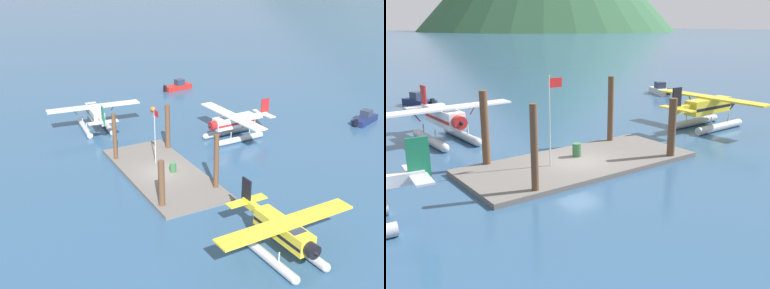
{
  "view_description": "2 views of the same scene",
  "coord_description": "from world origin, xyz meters",
  "views": [
    {
      "loc": [
        35.57,
        -16.05,
        18.66
      ],
      "look_at": [
        -0.14,
        3.11,
        2.3
      ],
      "focal_mm": 44.39,
      "sensor_mm": 36.0,
      "label": 1
    },
    {
      "loc": [
        -15.71,
        -21.22,
        8.67
      ],
      "look_at": [
        0.34,
        0.55,
        1.18
      ],
      "focal_mm": 40.99,
      "sensor_mm": 36.0,
      "label": 2
    }
  ],
  "objects": [
    {
      "name": "ground_plane",
      "position": [
        0.0,
        0.0,
        0.0
      ],
      "size": [
        1200.0,
        1200.0,
        0.0
      ],
      "primitive_type": "plane",
      "color": "#2D5175"
    },
    {
      "name": "dock_platform",
      "position": [
        0.0,
        0.0,
        0.15
      ],
      "size": [
        14.85,
        6.38,
        0.3
      ],
      "primitive_type": "cube",
      "color": "#66605B",
      "rests_on": "ground"
    },
    {
      "name": "piling_near_left",
      "position": [
        -4.82,
        -2.7,
        2.43
      ],
      "size": [
        0.39,
        0.39,
        4.85
      ],
      "primitive_type": "cylinder",
      "color": "brown",
      "rests_on": "ground"
    },
    {
      "name": "piling_near_right",
      "position": [
        5.56,
        -2.62,
        2.04
      ],
      "size": [
        0.51,
        0.51,
        4.09
      ],
      "primitive_type": "cylinder",
      "color": "brown",
      "rests_on": "ground"
    },
    {
      "name": "piling_far_left",
      "position": [
        -4.94,
        2.91,
        2.42
      ],
      "size": [
        0.48,
        0.48,
        4.84
      ],
      "primitive_type": "cylinder",
      "color": "brown",
      "rests_on": "ground"
    },
    {
      "name": "piling_far_right",
      "position": [
        4.88,
        2.7,
        2.51
      ],
      "size": [
        0.43,
        0.43,
        5.03
      ],
      "primitive_type": "cylinder",
      "color": "brown",
      "rests_on": "ground"
    },
    {
      "name": "flagpole",
      "position": [
        -1.86,
        0.23,
        3.74
      ],
      "size": [
        0.95,
        0.1,
        5.48
      ],
      "color": "silver",
      "rests_on": "dock_platform"
    },
    {
      "name": "fuel_drum",
      "position": [
        0.46,
        0.84,
        0.74
      ],
      "size": [
        0.62,
        0.62,
        0.88
      ],
      "color": "#33663D",
      "rests_on": "dock_platform"
    },
    {
      "name": "mooring_buoy",
      "position": [
        -17.42,
        6.73,
        0.32
      ],
      "size": [
        0.64,
        0.64,
        0.64
      ],
      "primitive_type": "sphere",
      "color": "orange",
      "rests_on": "ground"
    },
    {
      "name": "seaplane_white_bow_left",
      "position": [
        -4.68,
        10.61,
        1.58
      ],
      "size": [
        10.44,
        7.98,
        3.84
      ],
      "color": "#B7BABF",
      "rests_on": "ground"
    },
    {
      "name": "seaplane_yellow_stbd_fwd",
      "position": [
        15.0,
        1.76,
        1.58
      ],
      "size": [
        7.98,
        10.43,
        3.84
      ],
      "color": "#B7BABF",
      "rests_on": "ground"
    },
    {
      "name": "seaplane_silver_port_aft",
      "position": [
        -14.56,
        -1.63,
        1.58
      ],
      "size": [
        7.97,
        10.48,
        3.84
      ],
      "color": "#B7BABF",
      "rests_on": "ground"
    },
    {
      "name": "boat_navy_open_north",
      "position": [
        -1.66,
        27.23,
        0.49
      ],
      "size": [
        2.77,
        4.71,
        1.5
      ],
      "color": "navy",
      "rests_on": "ground"
    },
    {
      "name": "boat_red_open_west",
      "position": [
        -25.3,
        14.35,
        0.49
      ],
      "size": [
        2.15,
        4.86,
        1.5
      ],
      "color": "#B2231E",
      "rests_on": "ground"
    }
  ]
}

